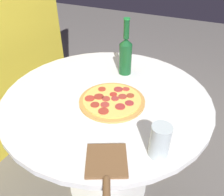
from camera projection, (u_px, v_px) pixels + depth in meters
ground_plane at (108, 182)px, 1.40m from camera, size 8.00×8.00×0.00m
table at (107, 122)px, 1.10m from camera, size 0.94×0.94×0.68m
pizza at (112, 100)px, 0.95m from camera, size 0.29×0.29×0.02m
beer_bottle at (126, 54)px, 1.10m from camera, size 0.06×0.06×0.29m
pizza_paddle at (107, 166)px, 0.67m from camera, size 0.24×0.18×0.02m
drinking_glass at (160, 141)px, 0.68m from camera, size 0.06×0.06×0.12m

